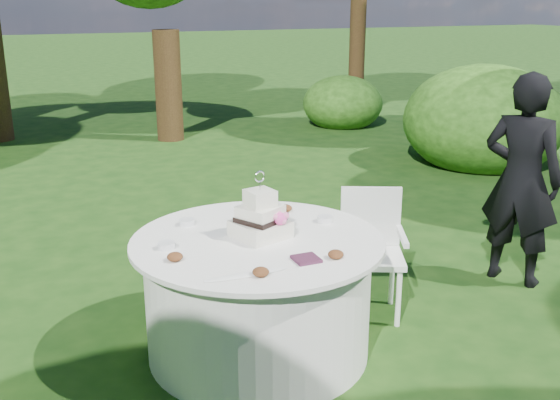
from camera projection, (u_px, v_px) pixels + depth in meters
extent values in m
plane|color=#13340E|center=(259.00, 350.00, 4.24)|extent=(80.00, 80.00, 0.00)
cube|color=#441D33|center=(306.00, 259.00, 3.67)|extent=(0.14, 0.14, 0.02)
ellipsoid|color=white|center=(246.00, 275.00, 3.47)|extent=(0.48, 0.07, 0.01)
imported|color=black|center=(521.00, 180.00, 5.05)|extent=(0.65, 0.73, 1.67)
cylinder|color=white|center=(258.00, 298.00, 4.13)|extent=(1.40, 1.40, 0.74)
cylinder|color=white|center=(258.00, 241.00, 4.01)|extent=(1.56, 1.56, 0.03)
cube|color=white|center=(260.00, 229.00, 4.03)|extent=(0.37, 0.37, 0.10)
cube|color=white|center=(260.00, 214.00, 4.00)|extent=(0.31, 0.31, 0.10)
cube|color=white|center=(260.00, 198.00, 3.97)|extent=(0.18, 0.18, 0.10)
cube|color=black|center=(260.00, 219.00, 4.01)|extent=(0.33, 0.33, 0.03)
sphere|color=#F949AA|center=(280.00, 219.00, 3.95)|extent=(0.08, 0.08, 0.08)
cylinder|color=silver|center=(260.00, 186.00, 3.95)|extent=(0.01, 0.01, 0.05)
torus|color=silver|center=(260.00, 176.00, 3.93)|extent=(0.07, 0.02, 0.07)
cube|color=white|center=(372.00, 257.00, 4.59)|extent=(0.57, 0.57, 0.04)
cube|color=white|center=(370.00, 216.00, 4.70)|extent=(0.41, 0.22, 0.43)
cylinder|color=white|center=(348.00, 298.00, 4.50)|extent=(0.04, 0.04, 0.42)
cylinder|color=white|center=(398.00, 298.00, 4.49)|extent=(0.04, 0.04, 0.42)
cylinder|color=white|center=(344.00, 277.00, 4.83)|extent=(0.04, 0.04, 0.42)
cylinder|color=white|center=(392.00, 277.00, 4.82)|extent=(0.04, 0.04, 0.42)
cube|color=silver|center=(343.00, 235.00, 4.55)|extent=(0.20, 0.37, 0.04)
cube|color=white|center=(402.00, 236.00, 4.54)|extent=(0.20, 0.37, 0.04)
cylinder|color=silver|center=(187.00, 222.00, 4.24)|extent=(0.10, 0.10, 0.04)
cylinder|color=silver|center=(325.00, 219.00, 4.30)|extent=(0.10, 0.10, 0.04)
cylinder|color=silver|center=(166.00, 246.00, 3.84)|extent=(0.10, 0.10, 0.04)
ellipsoid|color=#562D16|center=(261.00, 272.00, 3.46)|extent=(0.09, 0.09, 0.05)
ellipsoid|color=#562D16|center=(175.00, 257.00, 3.66)|extent=(0.09, 0.09, 0.05)
ellipsoid|color=#562D16|center=(286.00, 208.00, 4.51)|extent=(0.09, 0.09, 0.05)
ellipsoid|color=#562D16|center=(336.00, 254.00, 3.70)|extent=(0.09, 0.09, 0.05)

